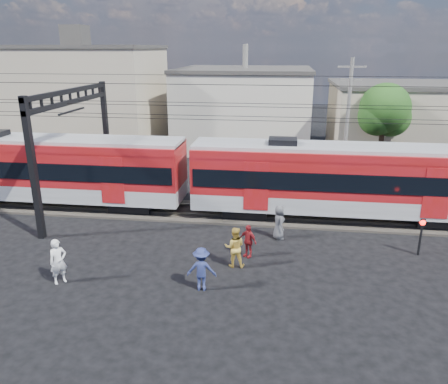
{
  "coord_description": "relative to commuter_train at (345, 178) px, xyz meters",
  "views": [
    {
      "loc": [
        1.74,
        -15.17,
        9.05
      ],
      "look_at": [
        -1.0,
        5.0,
        2.32
      ],
      "focal_mm": 35.0,
      "sensor_mm": 36.0,
      "label": 1
    }
  ],
  "objects": [
    {
      "name": "building_west",
      "position": [
        -22.18,
        16.0,
        2.25
      ],
      "size": [
        14.28,
        10.2,
        9.3
      ],
      "color": "tan",
      "rests_on": "ground"
    },
    {
      "name": "catenary",
      "position": [
        -13.83,
        -0.0,
        2.73
      ],
      "size": [
        70.0,
        9.3,
        7.52
      ],
      "color": "black",
      "rests_on": "ground"
    },
    {
      "name": "pedestrian_e",
      "position": [
        -3.44,
        -3.0,
        -1.54
      ],
      "size": [
        0.8,
        0.98,
        1.73
      ],
      "primitive_type": "imported",
      "rotation": [
        0.0,
        0.0,
        1.91
      ],
      "color": "#49494D",
      "rests_on": "ground"
    },
    {
      "name": "building_midwest",
      "position": [
        -7.18,
        19.0,
        1.25
      ],
      "size": [
        12.24,
        12.24,
        7.3
      ],
      "color": "beige",
      "rests_on": "ground"
    },
    {
      "name": "pedestrian_a",
      "position": [
        -12.12,
        -8.52,
        -1.47
      ],
      "size": [
        0.79,
        0.8,
        1.87
      ],
      "primitive_type": "imported",
      "rotation": [
        0.0,
        0.0,
        0.82
      ],
      "color": "white",
      "rests_on": "ground"
    },
    {
      "name": "rail_far",
      "position": [
        -5.18,
        0.75,
        -2.22
      ],
      "size": [
        70.0,
        0.12,
        0.12
      ],
      "primitive_type": "cube",
      "color": "#59544C",
      "rests_on": "track_bed"
    },
    {
      "name": "tree_near",
      "position": [
        4.01,
        10.09,
        2.26
      ],
      "size": [
        3.82,
        3.64,
        6.72
      ],
      "color": "#382619",
      "rests_on": "ground"
    },
    {
      "name": "building_mideast",
      "position": [
        8.82,
        16.0,
        0.75
      ],
      "size": [
        16.32,
        10.2,
        6.3
      ],
      "color": "tan",
      "rests_on": "ground"
    },
    {
      "name": "rail_near",
      "position": [
        -5.18,
        -0.75,
        -2.22
      ],
      "size": [
        70.0,
        0.12,
        0.12
      ],
      "primitive_type": "cube",
      "color": "#59544C",
      "rests_on": "track_bed"
    },
    {
      "name": "commuter_train",
      "position": [
        0.0,
        0.0,
        0.0
      ],
      "size": [
        50.3,
        3.08,
        4.17
      ],
      "color": "black",
      "rests_on": "ground"
    },
    {
      "name": "track_bed",
      "position": [
        -5.18,
        0.0,
        -2.34
      ],
      "size": [
        70.0,
        3.4,
        0.12
      ],
      "primitive_type": "cube",
      "color": "#2D2823",
      "rests_on": "ground"
    },
    {
      "name": "crossing_signal",
      "position": [
        2.97,
        -3.97,
        -1.18
      ],
      "size": [
        0.26,
        0.26,
        1.77
      ],
      "color": "black",
      "rests_on": "ground"
    },
    {
      "name": "pedestrian_b",
      "position": [
        -5.28,
        -6.18,
        -1.5
      ],
      "size": [
        0.94,
        0.76,
        1.81
      ],
      "primitive_type": "imported",
      "rotation": [
        0.0,
        0.0,
        3.24
      ],
      "color": "gold",
      "rests_on": "ground"
    },
    {
      "name": "pedestrian_d",
      "position": [
        -4.79,
        -5.19,
        -1.63
      ],
      "size": [
        0.97,
        0.82,
        1.55
      ],
      "primitive_type": "imported",
      "rotation": [
        0.0,
        0.0,
        -0.58
      ],
      "color": "maroon",
      "rests_on": "ground"
    },
    {
      "name": "utility_pole_mid",
      "position": [
        0.82,
        7.0,
        2.13
      ],
      "size": [
        1.8,
        0.24,
        8.5
      ],
      "color": "slate",
      "rests_on": "ground"
    },
    {
      "name": "ground",
      "position": [
        -5.18,
        -8.0,
        -2.4
      ],
      "size": [
        120.0,
        120.0,
        0.0
      ],
      "primitive_type": "plane",
      "color": "black",
      "rests_on": "ground"
    },
    {
      "name": "pedestrian_c",
      "position": [
        -6.34,
        -8.3,
        -1.51
      ],
      "size": [
        1.19,
        0.74,
        1.78
      ],
      "primitive_type": "imported",
      "rotation": [
        0.0,
        0.0,
        3.21
      ],
      "color": "navy",
      "rests_on": "ground"
    }
  ]
}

